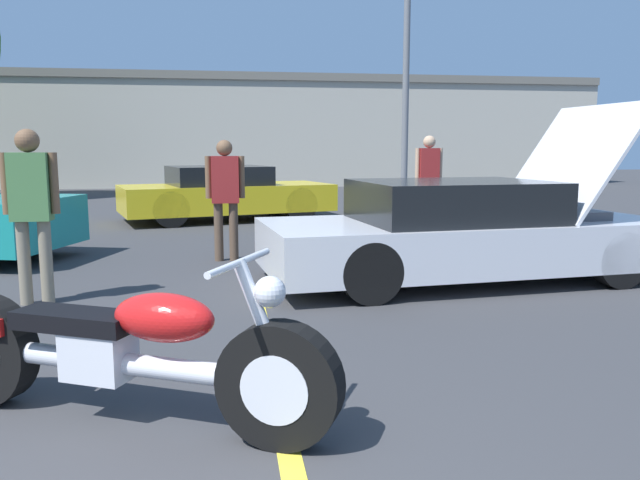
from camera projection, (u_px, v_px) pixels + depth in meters
The scene contains 9 objects.
parking_stripe_middle at pixel (270, 360), 4.46m from camera, with size 0.12×4.63×0.01m, color yellow.
far_building at pixel (209, 128), 25.72m from camera, with size 32.00×4.20×4.40m.
light_pole at pixel (409, 32), 16.74m from camera, with size 1.21×0.28×8.43m.
motorcycle at pixel (120, 353), 3.39m from camera, with size 2.32×1.25×0.96m.
show_car_hood_open at pixel (467, 232), 7.12m from camera, with size 4.75×2.27×2.02m.
parked_car_right_row at pixel (225, 194), 13.15m from camera, with size 4.65×2.94×1.14m.
spectator_near_motorcycle at pixel (225, 190), 8.30m from camera, with size 0.52×0.21×1.62m.
spectator_by_show_car at pixel (31, 201), 5.94m from camera, with size 0.52×0.22×1.69m.
spectator_midground at pixel (429, 174), 11.55m from camera, with size 0.52×0.23×1.74m.
Camera 1 is at (0.67, -1.67, 1.50)m, focal length 35.00 mm.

